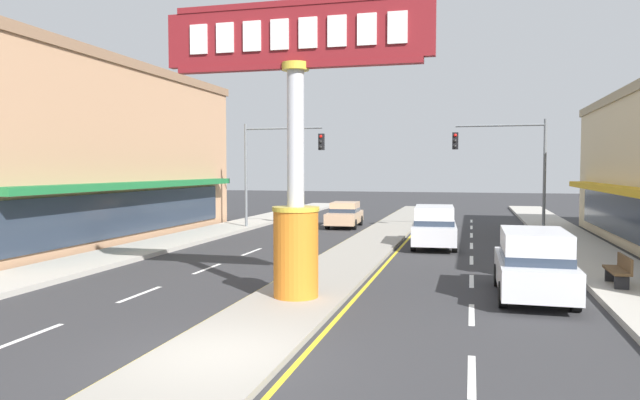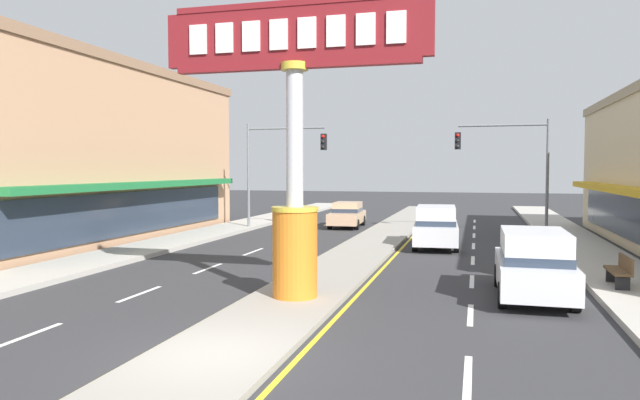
{
  "view_description": "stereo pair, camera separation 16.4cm",
  "coord_description": "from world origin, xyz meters",
  "px_view_note": "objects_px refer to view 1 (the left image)",
  "views": [
    {
      "loc": [
        4.53,
        -9.9,
        3.59
      ],
      "look_at": [
        -0.07,
        7.89,
        2.6
      ],
      "focal_mm": 32.84,
      "sensor_mm": 36.0,
      "label": 1
    },
    {
      "loc": [
        4.69,
        -9.86,
        3.59
      ],
      "look_at": [
        -0.07,
        7.89,
        2.6
      ],
      "focal_mm": 32.84,
      "sensor_mm": 36.0,
      "label": 2
    }
  ],
  "objects_px": {
    "district_sign": "(296,146)",
    "sedan_near_right_lane": "(345,214)",
    "traffic_light_left_side": "(274,157)",
    "storefront_left": "(52,153)",
    "street_bench": "(619,270)",
    "traffic_light_right_side": "(510,156)",
    "suv_far_right_lane": "(434,226)",
    "suv_near_left_lane": "(534,263)"
  },
  "relations": [
    {
      "from": "traffic_light_left_side",
      "to": "street_bench",
      "type": "height_order",
      "value": "traffic_light_left_side"
    },
    {
      "from": "suv_far_right_lane",
      "to": "storefront_left",
      "type": "bearing_deg",
      "value": -174.01
    },
    {
      "from": "traffic_light_left_side",
      "to": "storefront_left",
      "type": "bearing_deg",
      "value": -141.44
    },
    {
      "from": "suv_near_left_lane",
      "to": "street_bench",
      "type": "relative_size",
      "value": 2.88
    },
    {
      "from": "district_sign",
      "to": "traffic_light_right_side",
      "type": "bearing_deg",
      "value": 70.02
    },
    {
      "from": "suv_far_right_lane",
      "to": "suv_near_left_lane",
      "type": "xyz_separation_m",
      "value": [
        3.3,
        -9.81,
        0.0
      ]
    },
    {
      "from": "sedan_near_right_lane",
      "to": "street_bench",
      "type": "distance_m",
      "value": 20.12
    },
    {
      "from": "storefront_left",
      "to": "traffic_light_right_side",
      "type": "xyz_separation_m",
      "value": [
        22.18,
        8.02,
        -0.12
      ]
    },
    {
      "from": "traffic_light_left_side",
      "to": "street_bench",
      "type": "xyz_separation_m",
      "value": [
        15.28,
        -13.58,
        -3.6
      ]
    },
    {
      "from": "suv_far_right_lane",
      "to": "suv_near_left_lane",
      "type": "height_order",
      "value": "same"
    },
    {
      "from": "sedan_near_right_lane",
      "to": "street_bench",
      "type": "xyz_separation_m",
      "value": [
        11.7,
        -16.37,
        -0.14
      ]
    },
    {
      "from": "district_sign",
      "to": "suv_near_left_lane",
      "type": "distance_m",
      "value": 7.31
    },
    {
      "from": "sedan_near_right_lane",
      "to": "suv_far_right_lane",
      "type": "xyz_separation_m",
      "value": [
        5.88,
        -8.12,
        0.2
      ]
    },
    {
      "from": "traffic_light_right_side",
      "to": "street_bench",
      "type": "xyz_separation_m",
      "value": [
        2.23,
        -14.32,
        -3.6
      ]
    },
    {
      "from": "traffic_light_left_side",
      "to": "suv_near_left_lane",
      "type": "distance_m",
      "value": 20.07
    },
    {
      "from": "storefront_left",
      "to": "suv_near_left_lane",
      "type": "height_order",
      "value": "storefront_left"
    },
    {
      "from": "traffic_light_right_side",
      "to": "street_bench",
      "type": "relative_size",
      "value": 3.87
    },
    {
      "from": "traffic_light_left_side",
      "to": "sedan_near_right_lane",
      "type": "bearing_deg",
      "value": 37.96
    },
    {
      "from": "district_sign",
      "to": "suv_far_right_lane",
      "type": "relative_size",
      "value": 1.67
    },
    {
      "from": "storefront_left",
      "to": "suv_far_right_lane",
      "type": "bearing_deg",
      "value": 5.99
    },
    {
      "from": "sedan_near_right_lane",
      "to": "storefront_left",
      "type": "bearing_deg",
      "value": -141.61
    },
    {
      "from": "sedan_near_right_lane",
      "to": "traffic_light_right_side",
      "type": "bearing_deg",
      "value": -12.24
    },
    {
      "from": "district_sign",
      "to": "suv_far_right_lane",
      "type": "height_order",
      "value": "district_sign"
    },
    {
      "from": "traffic_light_right_side",
      "to": "suv_far_right_lane",
      "type": "distance_m",
      "value": 7.77
    },
    {
      "from": "street_bench",
      "to": "traffic_light_left_side",
      "type": "bearing_deg",
      "value": 138.38
    },
    {
      "from": "sedan_near_right_lane",
      "to": "suv_near_left_lane",
      "type": "height_order",
      "value": "suv_near_left_lane"
    },
    {
      "from": "suv_near_left_lane",
      "to": "traffic_light_right_side",
      "type": "bearing_deg",
      "value": 88.97
    },
    {
      "from": "traffic_light_right_side",
      "to": "street_bench",
      "type": "distance_m",
      "value": 14.93
    },
    {
      "from": "traffic_light_right_side",
      "to": "suv_near_left_lane",
      "type": "xyz_separation_m",
      "value": [
        -0.29,
        -15.88,
        -3.26
      ]
    },
    {
      "from": "storefront_left",
      "to": "traffic_light_left_side",
      "type": "relative_size",
      "value": 3.48
    },
    {
      "from": "traffic_light_left_side",
      "to": "traffic_light_right_side",
      "type": "bearing_deg",
      "value": 3.26
    },
    {
      "from": "traffic_light_left_side",
      "to": "traffic_light_right_side",
      "type": "xyz_separation_m",
      "value": [
        13.05,
        0.74,
        0.0
      ]
    },
    {
      "from": "traffic_light_left_side",
      "to": "suv_near_left_lane",
      "type": "xyz_separation_m",
      "value": [
        12.76,
        -15.14,
        -3.26
      ]
    },
    {
      "from": "storefront_left",
      "to": "traffic_light_right_side",
      "type": "height_order",
      "value": "storefront_left"
    },
    {
      "from": "street_bench",
      "to": "storefront_left",
      "type": "bearing_deg",
      "value": 165.54
    },
    {
      "from": "sedan_near_right_lane",
      "to": "street_bench",
      "type": "bearing_deg",
      "value": -54.45
    },
    {
      "from": "suv_far_right_lane",
      "to": "suv_near_left_lane",
      "type": "bearing_deg",
      "value": -71.43
    },
    {
      "from": "suv_near_left_lane",
      "to": "district_sign",
      "type": "bearing_deg",
      "value": -161.73
    },
    {
      "from": "traffic_light_right_side",
      "to": "district_sign",
      "type": "bearing_deg",
      "value": -109.98
    },
    {
      "from": "district_sign",
      "to": "sedan_near_right_lane",
      "type": "bearing_deg",
      "value": 98.37
    },
    {
      "from": "district_sign",
      "to": "storefront_left",
      "type": "bearing_deg",
      "value": 147.64
    },
    {
      "from": "storefront_left",
      "to": "traffic_light_right_side",
      "type": "distance_m",
      "value": 23.59
    }
  ]
}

